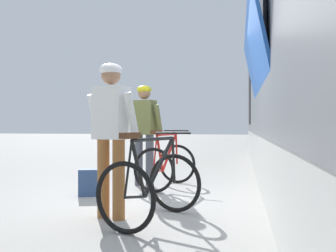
% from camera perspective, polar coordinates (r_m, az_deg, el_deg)
% --- Properties ---
extents(ground_plane, '(80.00, 80.00, 0.00)m').
position_cam_1_polar(ground_plane, '(4.90, -2.07, -12.37)').
color(ground_plane, '#A09E99').
extents(cyclist_near_in_olive, '(0.66, 0.40, 1.76)m').
position_cam_1_polar(cyclist_near_in_olive, '(6.29, -3.81, 0.04)').
color(cyclist_near_in_olive, '#4C515B').
rests_on(cyclist_near_in_olive, ground).
extents(cyclist_far_in_white, '(0.66, 0.44, 1.76)m').
position_cam_1_polar(cyclist_far_in_white, '(4.12, -9.06, 0.06)').
color(cyclist_far_in_white, '#935B2D').
rests_on(cyclist_far_in_white, ground).
extents(bicycle_near_red, '(0.90, 1.19, 0.99)m').
position_cam_1_polar(bicycle_near_red, '(6.11, -0.31, -6.09)').
color(bicycle_near_red, black).
rests_on(bicycle_near_red, ground).
extents(bicycle_far_black, '(1.01, 1.24, 0.99)m').
position_cam_1_polar(bicycle_far_black, '(3.96, -2.56, -9.41)').
color(bicycle_far_black, black).
rests_on(bicycle_far_black, ground).
extents(backpack_on_platform, '(0.32, 0.25, 0.40)m').
position_cam_1_polar(backpack_on_platform, '(5.56, -12.56, -8.80)').
color(backpack_on_platform, navy).
rests_on(backpack_on_platform, ground).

